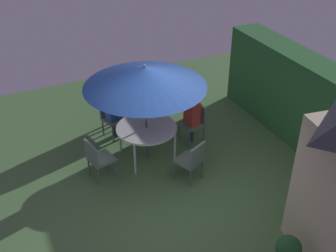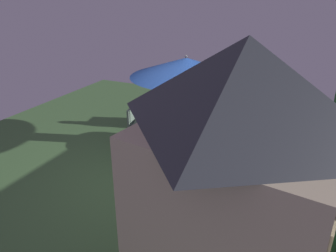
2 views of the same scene
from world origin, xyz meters
name	(u,v)px [view 1 (image 1 of 2)]	position (x,y,z in m)	size (l,w,h in m)	color
ground_plane	(168,188)	(0.00, 0.00, 0.00)	(11.00, 11.00, 0.00)	#47703D
hedge_backdrop	(314,108)	(0.00, 3.50, 0.99)	(5.66, 0.75, 1.99)	#28602D
patio_table	(147,130)	(-1.13, 0.02, 0.72)	(1.29, 1.29, 0.78)	white
patio_umbrella	(145,77)	(-1.13, 0.02, 1.95)	(2.48, 2.48, 2.22)	#4C4C51
bbq_grill	(138,90)	(-2.68, 0.44, 0.85)	(0.79, 0.64, 1.20)	#47474C
chair_near_shed	(195,120)	(-1.31, 1.28, 0.52)	(0.52, 0.52, 0.90)	slate
chair_far_side	(112,115)	(-2.34, -0.37, 0.52)	(0.58, 0.58, 0.90)	slate
chair_toward_hedge	(97,158)	(-0.87, -1.16, 0.52)	(0.55, 0.55, 0.90)	slate
chair_toward_house	(192,159)	(-0.02, 0.54, 0.52)	(0.62, 0.61, 0.90)	slate
person_in_red	(192,112)	(-1.30, 1.19, 0.78)	(0.37, 0.29, 1.26)	#CC3D33
person_in_blue	(113,107)	(-2.26, -0.34, 0.78)	(0.33, 0.40, 1.26)	#3866B2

